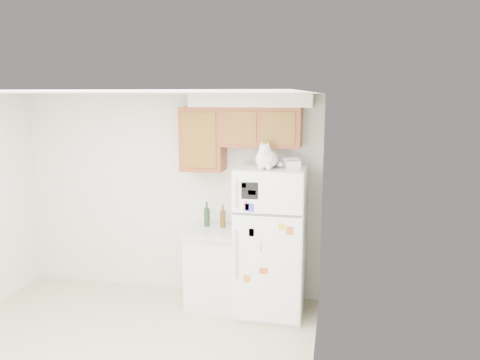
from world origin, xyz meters
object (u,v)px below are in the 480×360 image
(cat, at_px, (266,158))
(bottle_green, at_px, (207,214))
(refrigerator, at_px, (271,241))
(storage_box_back, at_px, (291,162))
(base_counter, at_px, (214,266))
(storage_box_front, at_px, (293,165))
(bottle_amber, at_px, (223,216))

(cat, relative_size, bottle_green, 1.47)
(refrigerator, height_order, cat, cat)
(storage_box_back, bearing_deg, refrigerator, -171.01)
(cat, relative_size, storage_box_back, 2.42)
(base_counter, relative_size, storage_box_back, 5.11)
(refrigerator, xyz_separation_m, storage_box_front, (0.24, -0.11, 0.89))
(storage_box_front, bearing_deg, storage_box_back, 83.48)
(refrigerator, bearing_deg, base_counter, 173.91)
(cat, height_order, bottle_amber, cat)
(base_counter, xyz_separation_m, bottle_green, (-0.12, 0.13, 0.61))
(cat, xyz_separation_m, bottle_green, (-0.77, 0.33, -0.75))
(base_counter, xyz_separation_m, storage_box_front, (0.93, -0.18, 1.28))
(storage_box_back, bearing_deg, cat, -153.18)
(base_counter, bearing_deg, storage_box_back, 1.17)
(refrigerator, distance_m, base_counter, 0.79)
(refrigerator, bearing_deg, storage_box_front, -24.25)
(base_counter, height_order, storage_box_front, storage_box_front)
(refrigerator, bearing_deg, cat, -108.41)
(bottle_amber, bearing_deg, refrigerator, -16.83)
(storage_box_back, bearing_deg, base_counter, 165.17)
(base_counter, height_order, storage_box_back, storage_box_back)
(base_counter, relative_size, storage_box_front, 6.13)
(bottle_green, xyz_separation_m, bottle_amber, (0.20, -0.01, -0.01))
(base_counter, xyz_separation_m, bottle_amber, (0.08, 0.11, 0.60))
(cat, height_order, storage_box_back, cat)
(refrigerator, distance_m, bottle_amber, 0.67)
(base_counter, bearing_deg, storage_box_front, -11.08)
(refrigerator, distance_m, cat, 0.97)
(refrigerator, relative_size, cat, 3.91)
(bottle_green, bearing_deg, storage_box_front, -16.29)
(bottle_amber, bearing_deg, storage_box_front, -19.01)
(bottle_green, relative_size, bottle_amber, 1.06)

